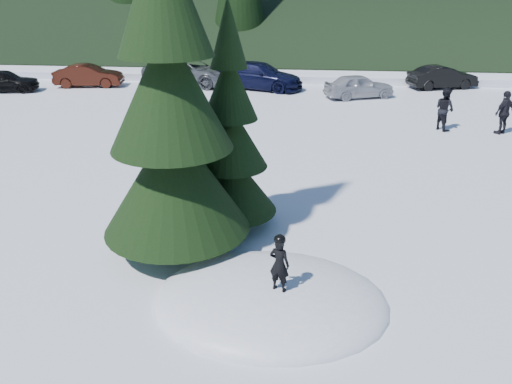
# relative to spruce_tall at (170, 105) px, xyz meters

# --- Properties ---
(ground) EXTENTS (200.00, 200.00, 0.00)m
(ground) POSITION_rel_spruce_tall_xyz_m (2.20, -1.80, -3.32)
(ground) COLOR white
(ground) RESTS_ON ground
(snow_mound) EXTENTS (4.48, 3.52, 0.96)m
(snow_mound) POSITION_rel_spruce_tall_xyz_m (2.20, -1.80, -3.32)
(snow_mound) COLOR white
(snow_mound) RESTS_ON ground
(spruce_tall) EXTENTS (3.20, 3.20, 8.60)m
(spruce_tall) POSITION_rel_spruce_tall_xyz_m (0.00, 0.00, 0.00)
(spruce_tall) COLOR black
(spruce_tall) RESTS_ON ground
(spruce_short) EXTENTS (2.20, 2.20, 5.37)m
(spruce_short) POSITION_rel_spruce_tall_xyz_m (1.00, 1.40, -1.22)
(spruce_short) COLOR black
(spruce_short) RESTS_ON ground
(child_skier) EXTENTS (0.44, 0.36, 1.03)m
(child_skier) POSITION_rel_spruce_tall_xyz_m (2.37, -2.07, -2.32)
(child_skier) COLOR black
(child_skier) RESTS_ON snow_mound
(adult_0) EXTENTS (0.98, 1.05, 1.72)m
(adult_0) POSITION_rel_spruce_tall_xyz_m (8.32, 10.87, -2.46)
(adult_0) COLOR black
(adult_0) RESTS_ON ground
(adult_1) EXTENTS (1.07, 0.92, 1.72)m
(adult_1) POSITION_rel_spruce_tall_xyz_m (10.53, 10.51, -2.46)
(adult_1) COLOR black
(adult_1) RESTS_ON ground
(car_0) EXTENTS (3.83, 2.14, 1.23)m
(car_0) POSITION_rel_spruce_tall_xyz_m (-13.87, 16.35, -2.70)
(car_0) COLOR black
(car_0) RESTS_ON ground
(car_1) EXTENTS (3.98, 1.85, 1.26)m
(car_1) POSITION_rel_spruce_tall_xyz_m (-9.82, 18.28, -2.69)
(car_1) COLOR black
(car_1) RESTS_ON ground
(car_2) EXTENTS (5.82, 3.66, 1.50)m
(car_2) POSITION_rel_spruce_tall_xyz_m (-4.12, 19.32, -2.57)
(car_2) COLOR #52555A
(car_2) RESTS_ON ground
(car_3) EXTENTS (5.42, 3.60, 1.46)m
(car_3) POSITION_rel_spruce_tall_xyz_m (0.04, 18.62, -2.59)
(car_3) COLOR black
(car_3) RESTS_ON ground
(car_4) EXTENTS (3.89, 2.63, 1.23)m
(car_4) POSITION_rel_spruce_tall_xyz_m (5.44, 16.73, -2.70)
(car_4) COLOR #9EA0A7
(car_4) RESTS_ON ground
(car_5) EXTENTS (4.06, 2.42, 1.27)m
(car_5) POSITION_rel_spruce_tall_xyz_m (10.36, 19.76, -2.69)
(car_5) COLOR black
(car_5) RESTS_ON ground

